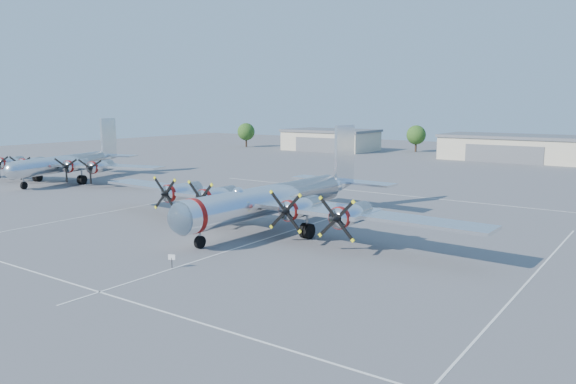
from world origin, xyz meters
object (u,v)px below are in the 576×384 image
Objects in this scene: tree_far_west at (246,132)px; info_placard at (172,259)px; hangar_center at (512,147)px; main_bomber_b29 at (276,227)px; tree_west at (416,135)px; hangar_west at (331,140)px; bomber_west at (67,182)px.

info_placard is (69.89, -93.63, -3.49)m from tree_far_west.
tree_far_west is (-70.00, -3.96, 1.51)m from hangar_center.
tree_far_west is 116.89m from info_placard.
main_bomber_b29 reaches higher than info_placard.
tree_west is at bearing 162.18° from hangar_center.
hangar_west is 25.36m from tree_far_west.
tree_west is at bearing 14.93° from tree_far_west.
main_bomber_b29 is (67.90, -78.11, -4.22)m from tree_far_west.
hangar_west is 0.79× the size of hangar_center.
bomber_west is at bearing -122.77° from hangar_center.
bomber_west is (-2.99, -74.56, -2.71)m from hangar_west.
tree_west is 6.35× the size of info_placard.
hangar_center is at bearing 3.24° from tree_far_west.
bomber_west is 53.14m from info_placard.
hangar_center reaches higher than main_bomber_b29.
bomber_west is (-22.99, -82.60, -4.22)m from tree_west.
hangar_west is 3.40× the size of tree_west.
hangar_center reaches higher than bomber_west.
main_bomber_b29 is at bearing 73.73° from info_placard.
info_placard is at bearing -80.66° from main_bomber_b29.
tree_far_west is 6.35× the size of info_placard.
hangar_center is 4.31× the size of tree_far_west.
tree_far_west is at bearing -170.99° from hangar_west.
tree_far_west reaches higher than hangar_center.
info_placard is (1.99, -15.52, 0.74)m from main_bomber_b29.
tree_west is 0.15× the size of main_bomber_b29.
info_placard is (47.88, -23.04, 0.74)m from bomber_west.
bomber_west is at bearing -92.30° from hangar_west.
tree_far_west is at bearing -176.76° from hangar_center.
main_bomber_b29 is 46.50m from bomber_west.
tree_west is (-25.00, 8.04, 1.51)m from hangar_center.
tree_west reaches higher than bomber_west.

